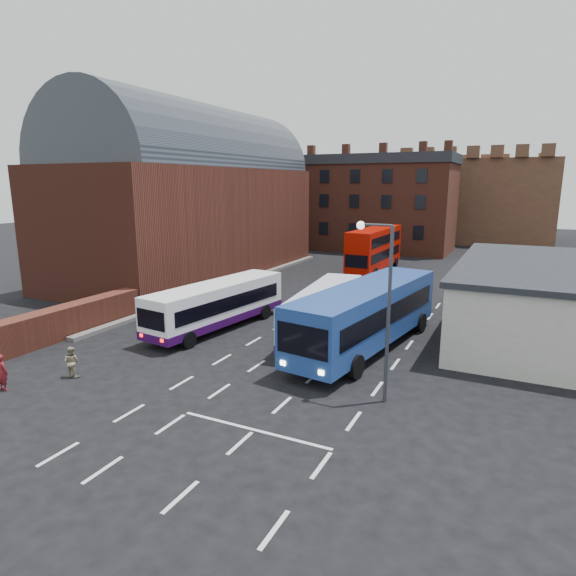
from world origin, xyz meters
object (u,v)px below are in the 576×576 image
at_px(bus_blue, 367,312).
at_px(street_lamp, 383,296).
at_px(bus_white_inbound, 324,309).
at_px(pedestrian_red, 2,372).
at_px(pedestrian_beige, 72,362).
at_px(bus_red_double, 374,249).
at_px(bus_white_outbound, 217,302).

bearing_deg(bus_blue, street_lamp, 120.34).
relative_size(bus_white_inbound, pedestrian_red, 6.37).
distance_m(bus_white_inbound, street_lamp, 9.08).
xyz_separation_m(bus_blue, pedestrian_red, (-12.38, -11.96, -1.22)).
xyz_separation_m(bus_blue, pedestrian_beige, (-10.92, -9.64, -1.31)).
bearing_deg(bus_blue, bus_white_inbound, -11.74).
relative_size(bus_white_inbound, pedestrian_beige, 7.11).
xyz_separation_m(bus_blue, street_lamp, (2.35, -5.89, 2.35)).
bearing_deg(bus_red_double, street_lamp, 107.95).
bearing_deg(street_lamp, bus_white_outbound, 154.59).
bearing_deg(bus_white_outbound, pedestrian_red, -97.75).
relative_size(bus_red_double, street_lamp, 1.49).
bearing_deg(bus_red_double, pedestrian_red, 81.25).
height_order(bus_white_outbound, pedestrian_red, bus_white_outbound).
xyz_separation_m(bus_white_outbound, bus_blue, (9.21, 0.40, 0.38)).
bearing_deg(bus_blue, pedestrian_beige, 50.03).
xyz_separation_m(bus_white_inbound, bus_blue, (2.83, -1.05, 0.40)).
distance_m(bus_white_outbound, street_lamp, 13.08).
distance_m(bus_white_inbound, bus_blue, 3.05).
xyz_separation_m(pedestrian_red, pedestrian_beige, (1.46, 2.32, -0.08)).
bearing_deg(bus_white_outbound, bus_blue, 10.09).
xyz_separation_m(bus_red_double, pedestrian_beige, (-4.80, -32.41, -1.56)).
relative_size(bus_blue, street_lamp, 1.78).
relative_size(bus_blue, pedestrian_red, 7.97).
height_order(bus_white_inbound, bus_red_double, bus_red_double).
height_order(street_lamp, pedestrian_beige, street_lamp).
distance_m(street_lamp, pedestrian_red, 16.33).
bearing_deg(bus_red_double, bus_white_inbound, 100.10).
xyz_separation_m(bus_blue, bus_red_double, (-6.13, 22.76, 0.25)).
xyz_separation_m(bus_white_outbound, bus_white_inbound, (6.38, 1.45, -0.02)).
relative_size(street_lamp, pedestrian_red, 4.49).
distance_m(bus_white_outbound, pedestrian_beige, 9.45).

